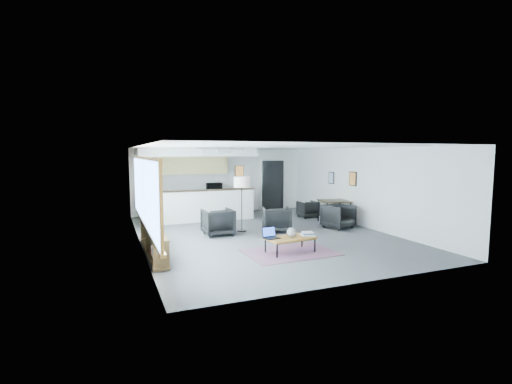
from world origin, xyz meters
name	(u,v)px	position (x,y,z in m)	size (l,w,h in m)	color
room	(263,191)	(0.00, 0.00, 1.30)	(7.02, 9.02, 2.62)	#474749
window	(144,194)	(-3.46, -0.90, 1.46)	(0.10, 5.95, 1.66)	#8CBFFF
console	(153,241)	(-3.30, -1.05, 0.33)	(0.35, 3.00, 0.80)	#322311
kitchenette	(195,181)	(-1.20, 3.71, 1.38)	(4.20, 1.96, 2.60)	white
doorway	(272,185)	(2.30, 4.42, 1.07)	(1.10, 0.12, 2.15)	black
track_light	(222,150)	(-0.59, 2.20, 2.53)	(1.60, 0.07, 0.15)	silver
wall_art_lower	(353,179)	(3.47, 0.40, 1.55)	(0.03, 0.38, 0.48)	black
wall_art_upper	(331,178)	(3.47, 1.70, 1.50)	(0.03, 0.34, 0.44)	black
kilim_rug	(290,252)	(-0.19, -2.13, 0.01)	(2.20, 1.54, 0.01)	#5A3546
coffee_table	(290,238)	(-0.19, -2.13, 0.35)	(1.23, 0.75, 0.38)	brown
laptop	(270,235)	(-0.67, -2.00, 0.46)	(0.39, 0.34, 0.26)	black
ceramic_pot	(292,232)	(-0.16, -2.14, 0.50)	(0.24, 0.24, 0.24)	gray
book_stack	(308,234)	(0.30, -2.12, 0.43)	(0.36, 0.31, 0.10)	silver
coaster	(300,238)	(-0.03, -2.32, 0.39)	(0.13, 0.13, 0.01)	#E5590C
armchair_left	(218,221)	(-1.29, 0.40, 0.43)	(0.84, 0.79, 0.87)	black
armchair_right	(277,218)	(0.52, 0.19, 0.42)	(0.82, 0.76, 0.84)	black
floor_lamp	(242,184)	(-0.44, 0.68, 1.47)	(0.50, 0.50, 1.69)	black
dining_table	(334,202)	(3.00, 0.78, 0.72)	(1.09, 1.09, 0.79)	#322311
dining_chair_near	(338,217)	(2.61, -0.05, 0.36)	(0.70, 0.65, 0.72)	black
dining_chair_far	(308,210)	(2.72, 2.10, 0.29)	(0.57, 0.53, 0.58)	black
microwave	(214,186)	(-0.36, 4.15, 1.12)	(0.57, 0.31, 0.38)	black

